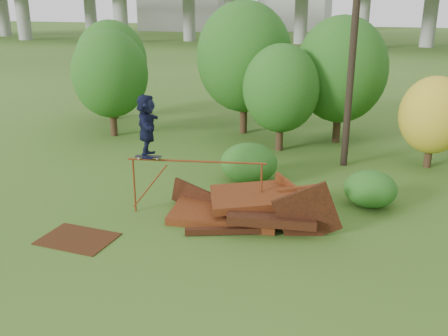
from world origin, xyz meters
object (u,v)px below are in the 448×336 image
(skater, at_px, (147,126))
(utility_pole, at_px, (353,46))
(flat_plate, at_px, (78,239))
(scrap_pile, at_px, (246,209))

(skater, distance_m, utility_pole, 8.94)
(flat_plate, bearing_deg, skater, 64.05)
(scrap_pile, distance_m, utility_pole, 8.19)
(utility_pole, bearing_deg, skater, -129.11)
(skater, xyz_separation_m, utility_pole, (5.51, 6.77, 1.95))
(scrap_pile, bearing_deg, utility_pole, 69.46)
(scrap_pile, distance_m, flat_plate, 5.06)
(scrap_pile, bearing_deg, skater, -174.09)
(scrap_pile, relative_size, utility_pole, 0.60)
(skater, xyz_separation_m, flat_plate, (-1.17, -2.40, -2.84))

